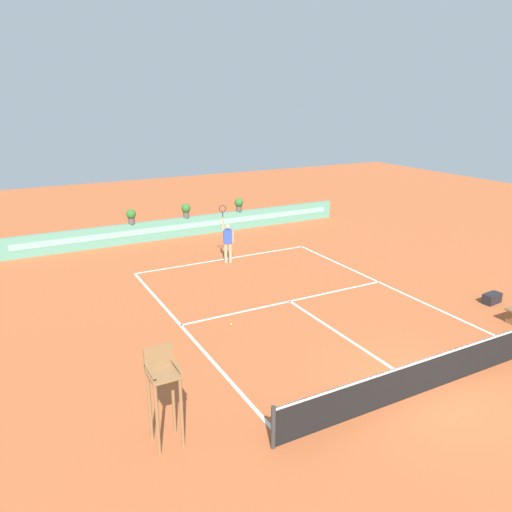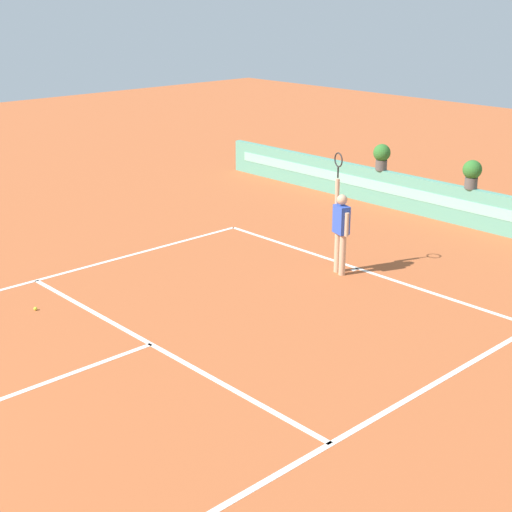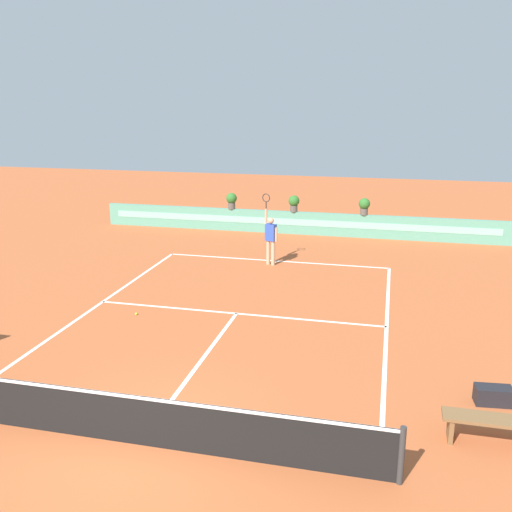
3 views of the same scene
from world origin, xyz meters
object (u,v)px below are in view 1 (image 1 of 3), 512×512
Objects in this scene: potted_plant_left at (131,215)px; potted_plant_right at (239,204)px; gear_bag at (492,298)px; potted_plant_centre at (186,210)px; tennis_player at (228,240)px; umpire_chair at (163,385)px; tennis_ball_near_baseline at (231,324)px.

potted_plant_right is at bearing 0.00° from potted_plant_left.
gear_bag is 14.95m from potted_plant_centre.
potted_plant_right is (3.03, 5.01, 0.36)m from tennis_player.
potted_plant_right is at bearing 103.65° from gear_bag.
umpire_chair reaches higher than tennis_ball_near_baseline.
umpire_chair is 2.96× the size of potted_plant_centre.
potted_plant_centre is at bearing 115.13° from gear_bag.
potted_plant_left is (-2.88, 5.01, 0.36)m from tennis_player.
tennis_player is 5.79m from potted_plant_left.
umpire_chair is 31.47× the size of tennis_ball_near_baseline.
tennis_player is 3.57× the size of potted_plant_right.
potted_plant_left is at bearing 119.89° from tennis_player.
potted_plant_centre is 1.00× the size of potted_plant_right.
potted_plant_centre reaches higher than tennis_ball_near_baseline.
tennis_player is 5.02m from potted_plant_centre.
umpire_chair is 11.86m from tennis_player.
tennis_ball_near_baseline is at bearing 162.85° from gear_bag.
potted_plant_right is at bearing 58.66° from umpire_chair.
potted_plant_right is (9.21, 15.13, 0.07)m from umpire_chair.
potted_plant_right is (5.62, 10.74, 1.38)m from tennis_ball_near_baseline.
tennis_player reaches higher than gear_bag.
umpire_chair is 2.96× the size of potted_plant_right.
umpire_chair is at bearing -102.33° from potted_plant_left.
potted_plant_left is 5.90m from potted_plant_right.
potted_plant_centre is (-0.03, 5.01, 0.36)m from tennis_player.
tennis_player reaches higher than umpire_chair.
potted_plant_right is (5.90, 0.00, 0.00)m from potted_plant_left.
umpire_chair is 16.33m from potted_plant_centre.
potted_plant_centre is 1.00× the size of potted_plant_left.
potted_plant_left is (-9.18, 13.49, 1.23)m from gear_bag.
potted_plant_centre is at bearing 90.29° from tennis_player.
tennis_ball_near_baseline is at bearing 50.68° from umpire_chair.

